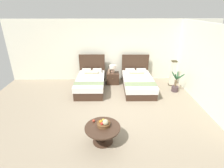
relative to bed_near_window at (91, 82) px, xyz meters
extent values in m
cube|color=gray|center=(1.04, -1.68, -0.33)|extent=(10.00, 9.49, 0.02)
cube|color=silver|center=(1.04, 1.27, 1.12)|extent=(10.00, 0.12, 2.88)
cube|color=silver|center=(4.24, -1.28, 1.12)|extent=(0.12, 5.09, 2.88)
cube|color=#3D281C|center=(0.00, -0.09, -0.15)|extent=(1.16, 2.06, 0.34)
cube|color=silver|center=(0.00, -0.09, 0.13)|extent=(1.20, 2.10, 0.23)
cube|color=#3D281C|center=(0.01, 0.96, 0.34)|extent=(1.21, 0.07, 1.33)
cube|color=silver|center=(-0.24, 0.68, 0.31)|extent=(0.41, 0.31, 0.14)
cube|color=silver|center=(0.26, 0.67, 0.31)|extent=(0.41, 0.31, 0.14)
cylinder|color=beige|center=(0.01, 0.43, 0.32)|extent=(0.63, 0.16, 0.15)
cube|color=gray|center=(-0.01, -0.66, 0.25)|extent=(1.20, 0.35, 0.01)
cube|color=#3D281C|center=(2.08, -0.09, -0.18)|extent=(1.23, 2.16, 0.28)
cube|color=silver|center=(2.08, -0.09, 0.08)|extent=(1.28, 2.20, 0.25)
cube|color=#3D281C|center=(2.09, 1.02, 0.33)|extent=(1.29, 0.08, 1.30)
cube|color=silver|center=(1.82, 0.73, 0.28)|extent=(0.44, 0.31, 0.14)
cube|color=white|center=(2.35, 0.72, 0.28)|extent=(0.44, 0.31, 0.14)
cylinder|color=beige|center=(2.09, 0.49, 0.28)|extent=(0.67, 0.16, 0.15)
cube|color=gray|center=(2.07, -0.72, 0.21)|extent=(1.27, 0.42, 0.01)
cube|color=#3D281C|center=(0.99, 0.63, -0.06)|extent=(0.58, 0.48, 0.53)
sphere|color=tan|center=(0.99, 0.37, 0.02)|extent=(0.02, 0.02, 0.02)
cylinder|color=tan|center=(0.99, 0.65, 0.21)|extent=(0.15, 0.15, 0.02)
ellipsoid|color=tan|center=(0.99, 0.65, 0.31)|extent=(0.19, 0.19, 0.17)
cylinder|color=#99844C|center=(0.99, 0.65, 0.41)|extent=(0.02, 0.02, 0.04)
cylinder|color=beige|center=(0.99, 0.65, 0.50)|extent=(0.32, 0.32, 0.15)
cylinder|color=#9D7960|center=(0.82, 0.59, 0.29)|extent=(0.11, 0.11, 0.17)
torus|color=#9D7960|center=(0.82, 0.59, 0.38)|extent=(0.10, 0.10, 0.01)
cylinder|color=#3D281C|center=(0.61, -3.34, -0.31)|extent=(0.55, 0.55, 0.02)
cylinder|color=#3D281C|center=(0.61, -3.34, -0.10)|extent=(0.12, 0.12, 0.44)
cylinder|color=#3D281C|center=(0.61, -3.34, 0.14)|extent=(0.94, 0.94, 0.04)
cylinder|color=brown|center=(0.63, -3.28, 0.20)|extent=(0.34, 0.34, 0.09)
torus|color=brown|center=(0.63, -3.28, 0.24)|extent=(0.36, 0.36, 0.02)
sphere|color=gold|center=(0.63, -3.20, 0.28)|extent=(0.08, 0.08, 0.08)
sphere|color=orange|center=(0.56, -3.26, 0.27)|extent=(0.08, 0.08, 0.08)
sphere|color=red|center=(0.59, -3.35, 0.27)|extent=(0.07, 0.07, 0.07)
sphere|color=#BFB58A|center=(0.68, -3.34, 0.31)|extent=(0.15, 0.15, 0.15)
sphere|color=red|center=(0.70, -3.25, 0.27)|extent=(0.07, 0.07, 0.07)
sphere|color=#B13A25|center=(0.36, -3.11, 0.19)|extent=(0.08, 0.08, 0.08)
cube|color=#332C17|center=(3.74, 0.37, -0.31)|extent=(0.24, 0.24, 0.03)
cube|color=silver|center=(3.74, 0.37, 0.26)|extent=(0.20, 0.20, 1.11)
cube|color=#332C17|center=(3.74, 0.37, 0.83)|extent=(0.24, 0.24, 0.02)
cylinder|color=#463537|center=(3.66, -0.31, -0.21)|extent=(0.29, 0.29, 0.22)
cylinder|color=brown|center=(3.66, -0.31, 0.06)|extent=(0.04, 0.04, 0.33)
ellipsoid|color=#2C5735|center=(3.81, -0.33, 0.36)|extent=(0.34, 0.12, 0.31)
ellipsoid|color=#2C5735|center=(3.74, -0.16, 0.36)|extent=(0.20, 0.34, 0.33)
ellipsoid|color=#2C5735|center=(3.56, -0.25, 0.39)|extent=(0.25, 0.18, 0.37)
ellipsoid|color=#2C5735|center=(3.58, -0.39, 0.39)|extent=(0.22, 0.23, 0.37)
ellipsoid|color=#2C5735|center=(3.67, -0.40, 0.34)|extent=(0.09, 0.24, 0.26)
camera|label=1|loc=(0.75, -7.05, 3.02)|focal=27.92mm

